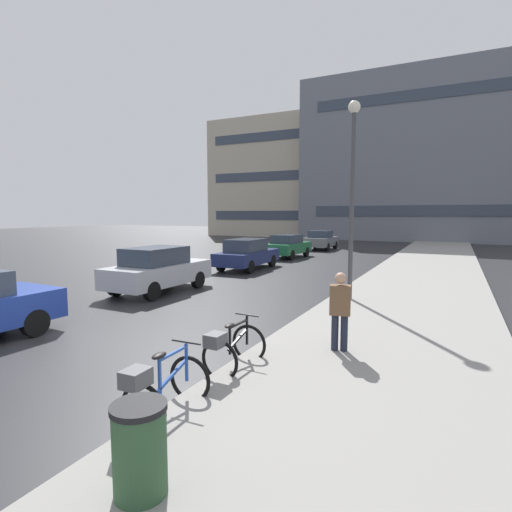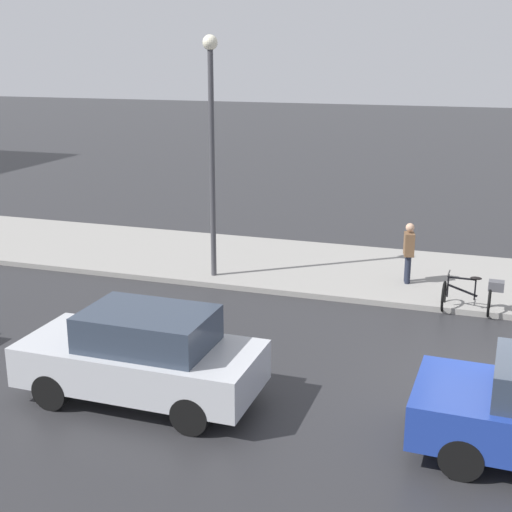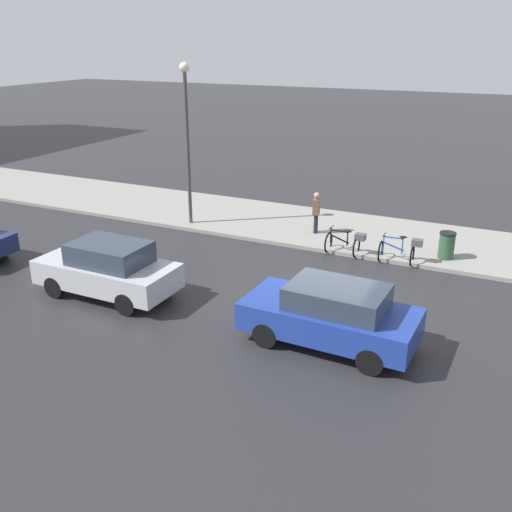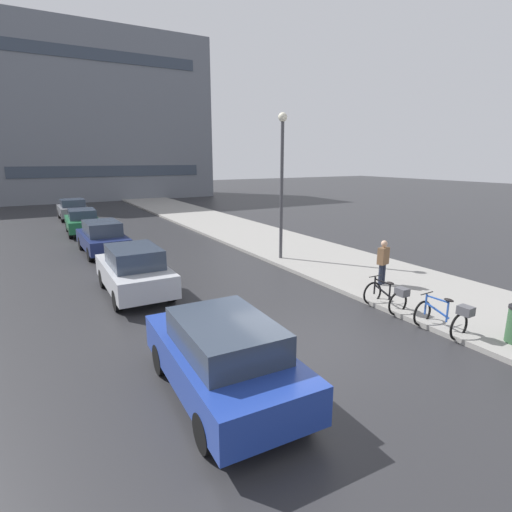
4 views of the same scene
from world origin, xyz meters
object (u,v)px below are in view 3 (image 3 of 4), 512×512
(streetlamp, at_px, (187,127))
(pedestrian, at_px, (316,212))
(trash_bin, at_px, (446,247))
(bicycle_second, at_px, (346,242))
(bicycle_nearest, at_px, (401,250))
(car_silver, at_px, (108,269))
(car_blue, at_px, (331,314))

(streetlamp, bearing_deg, pedestrian, -78.77)
(streetlamp, bearing_deg, trash_bin, -88.07)
(bicycle_second, xyz_separation_m, trash_bin, (0.86, -3.20, 0.04))
(streetlamp, bearing_deg, bicycle_nearest, -93.49)
(bicycle_second, distance_m, car_silver, 8.10)
(car_blue, height_order, car_silver, car_silver)
(bicycle_nearest, bearing_deg, car_blue, 176.25)
(bicycle_nearest, relative_size, bicycle_second, 1.03)
(car_silver, height_order, pedestrian, pedestrian)
(car_blue, height_order, streetlamp, streetlamp)
(car_silver, xyz_separation_m, trash_bin, (6.99, -8.47, -0.30))
(car_silver, bearing_deg, pedestrian, -25.25)
(car_blue, distance_m, car_silver, 6.75)
(pedestrian, height_order, trash_bin, pedestrian)
(car_silver, relative_size, pedestrian, 2.45)
(car_silver, distance_m, trash_bin, 10.99)
(streetlamp, relative_size, trash_bin, 6.00)
(pedestrian, bearing_deg, bicycle_second, -132.09)
(bicycle_second, xyz_separation_m, car_silver, (-6.14, 5.27, 0.35))
(bicycle_nearest, distance_m, trash_bin, 1.57)
(bicycle_second, distance_m, car_blue, 6.26)
(bicycle_second, height_order, streetlamp, streetlamp)
(bicycle_nearest, relative_size, streetlamp, 0.22)
(trash_bin, bearing_deg, pedestrian, 82.40)
(bicycle_second, bearing_deg, car_blue, -166.32)
(bicycle_nearest, distance_m, bicycle_second, 1.88)
(bicycle_second, xyz_separation_m, streetlamp, (0.53, 6.61, 3.44))
(bicycle_second, distance_m, streetlamp, 7.47)
(car_blue, xyz_separation_m, trash_bin, (6.93, -1.72, -0.29))
(car_silver, distance_m, streetlamp, 7.47)
(pedestrian, distance_m, trash_bin, 4.93)
(trash_bin, bearing_deg, bicycle_nearest, 122.63)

